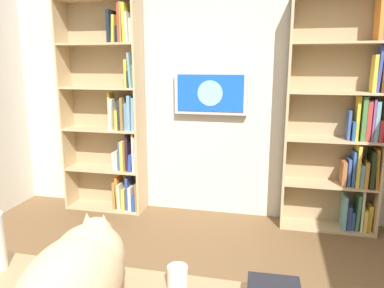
# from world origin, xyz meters

# --- Properties ---
(wall_back) EXTENTS (4.52, 0.06, 2.70)m
(wall_back) POSITION_xyz_m (0.00, -2.23, 1.35)
(wall_back) COLOR beige
(wall_back) RESTS_ON ground
(bookshelf_left) EXTENTS (0.88, 0.28, 2.21)m
(bookshelf_left) POSITION_xyz_m (-1.28, -2.06, 1.04)
(bookshelf_left) COLOR tan
(bookshelf_left) RESTS_ON ground
(bookshelf_right) EXTENTS (0.87, 0.28, 2.23)m
(bookshelf_right) POSITION_xyz_m (1.05, -2.06, 1.07)
(bookshelf_right) COLOR tan
(bookshelf_right) RESTS_ON ground
(wall_mounted_tv) EXTENTS (0.74, 0.07, 0.44)m
(wall_mounted_tv) POSITION_xyz_m (0.02, -2.15, 1.30)
(wall_mounted_tv) COLOR #B7B7BC
(cat) EXTENTS (0.30, 0.65, 0.33)m
(cat) POSITION_xyz_m (-0.02, 0.57, 0.89)
(cat) COLOR #D1B284
(cat) RESTS_ON desk
(coffee_mug) EXTENTS (0.08, 0.08, 0.10)m
(coffee_mug) POSITION_xyz_m (-0.29, 0.32, 0.77)
(coffee_mug) COLOR white
(coffee_mug) RESTS_ON desk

